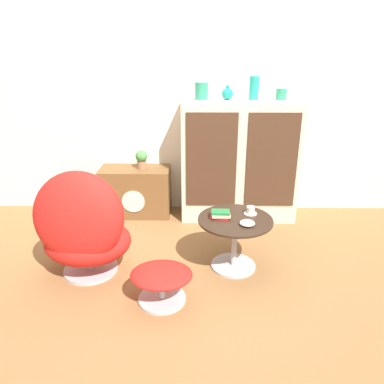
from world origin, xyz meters
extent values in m
plane|color=olive|center=(0.00, 0.00, 0.00)|extent=(12.00, 12.00, 0.00)
cube|color=silver|center=(0.00, 1.34, 1.30)|extent=(6.40, 0.06, 2.60)
cube|color=beige|center=(0.56, 1.11, 0.62)|extent=(1.19, 0.42, 1.24)
cube|color=#472D1E|center=(0.27, 0.89, 0.68)|extent=(0.50, 0.01, 0.95)
cube|color=#472D1E|center=(0.86, 0.89, 0.68)|extent=(0.50, 0.01, 0.95)
cube|color=brown|center=(-0.54, 1.13, 0.26)|extent=(0.74, 0.36, 0.52)
cylinder|color=beige|center=(-0.54, 0.95, 0.22)|extent=(0.24, 0.01, 0.24)
cylinder|color=#B7B7BC|center=(-0.75, 0.00, 0.01)|extent=(0.44, 0.44, 0.02)
cylinder|color=#B7B7BC|center=(-0.75, 0.00, 0.07)|extent=(0.06, 0.06, 0.09)
ellipsoid|color=red|center=(-0.75, 0.00, 0.28)|extent=(0.74, 0.63, 0.33)
ellipsoid|color=red|center=(-0.76, -0.13, 0.55)|extent=(0.72, 0.48, 0.74)
cylinder|color=#B7B7BC|center=(-0.12, -0.38, 0.01)|extent=(0.35, 0.35, 0.02)
cylinder|color=#B7B7BC|center=(-0.12, -0.38, 0.10)|extent=(0.04, 0.04, 0.15)
ellipsoid|color=red|center=(-0.12, -0.38, 0.22)|extent=(0.45, 0.38, 0.09)
cylinder|color=#B7B7BC|center=(0.44, 0.08, 0.01)|extent=(0.37, 0.37, 0.02)
cylinder|color=#B7B7BC|center=(0.44, 0.08, 0.22)|extent=(0.04, 0.04, 0.41)
cylinder|color=#332319|center=(0.44, 0.08, 0.44)|extent=(0.60, 0.60, 0.02)
cylinder|color=#2D8E6B|center=(0.17, 1.11, 1.33)|extent=(0.13, 0.13, 0.17)
ellipsoid|color=teal|center=(0.42, 1.11, 1.30)|extent=(0.11, 0.11, 0.11)
cylinder|color=teal|center=(0.42, 1.11, 1.37)|extent=(0.03, 0.03, 0.03)
cylinder|color=teal|center=(0.67, 1.11, 1.36)|extent=(0.10, 0.10, 0.23)
cylinder|color=#2D8E6B|center=(0.94, 1.11, 1.30)|extent=(0.11, 0.11, 0.11)
cylinder|color=#996B4C|center=(-0.46, 1.13, 0.56)|extent=(0.10, 0.10, 0.08)
sphere|color=#478E47|center=(-0.46, 1.13, 0.66)|extent=(0.12, 0.12, 0.12)
cylinder|color=silver|center=(0.57, 0.18, 0.45)|extent=(0.11, 0.11, 0.01)
cylinder|color=silver|center=(0.57, 0.18, 0.48)|extent=(0.07, 0.07, 0.06)
cube|color=red|center=(0.31, 0.09, 0.46)|extent=(0.16, 0.11, 0.02)
cube|color=beige|center=(0.32, 0.09, 0.48)|extent=(0.15, 0.10, 0.02)
cube|color=#237038|center=(0.32, 0.09, 0.50)|extent=(0.15, 0.10, 0.02)
ellipsoid|color=beige|center=(0.52, -0.03, 0.46)|extent=(0.12, 0.12, 0.04)
camera|label=1|loc=(0.13, -2.64, 1.75)|focal=35.00mm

